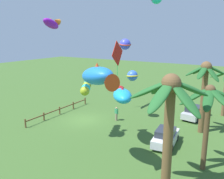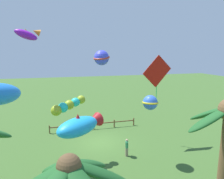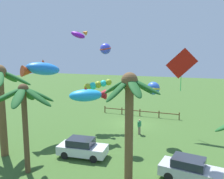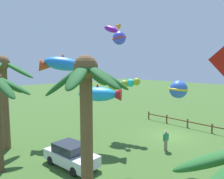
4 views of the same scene
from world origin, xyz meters
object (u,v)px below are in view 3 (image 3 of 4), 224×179
(palm_tree_3, at_px, (0,90))
(kite_ball_6, at_px, (105,49))
(palm_tree_0, at_px, (130,103))
(kite_fish_7, at_px, (41,69))
(parked_car_0, at_px, (190,169))
(kite_fish_3, at_px, (79,34))
(palm_tree_1, at_px, (24,103))
(spectator_0, at_px, (139,127))
(kite_diamond_5, at_px, (182,64))
(kite_fish_0, at_px, (88,95))
(kite_tube_2, at_px, (97,85))
(kite_ball_4, at_px, (153,88))
(parked_car_1, at_px, (82,148))

(palm_tree_3, xyz_separation_m, kite_ball_6, (-6.33, -6.34, 3.25))
(palm_tree_0, xyz_separation_m, kite_fish_7, (10.56, -5.03, 1.62))
(parked_car_0, distance_m, kite_fish_3, 18.53)
(palm_tree_1, xyz_separation_m, palm_tree_3, (3.72, -1.59, 0.49))
(palm_tree_1, bearing_deg, spectator_0, -117.13)
(spectator_0, bearing_deg, kite_diamond_5, -150.91)
(palm_tree_1, height_order, kite_fish_0, palm_tree_1)
(palm_tree_3, bearing_deg, kite_fish_7, -90.89)
(spectator_0, relative_size, kite_tube_2, 0.57)
(kite_fish_3, bearing_deg, palm_tree_0, 131.72)
(kite_fish_3, bearing_deg, kite_ball_4, 163.63)
(palm_tree_1, distance_m, kite_fish_7, 7.73)
(kite_tube_2, bearing_deg, parked_car_1, 105.35)
(palm_tree_1, xyz_separation_m, parked_car_1, (-2.35, -3.62, -4.20))
(parked_car_0, bearing_deg, kite_diamond_5, -80.68)
(parked_car_0, relative_size, kite_diamond_5, 0.94)
(palm_tree_3, relative_size, kite_diamond_5, 1.69)
(kite_tube_2, bearing_deg, kite_diamond_5, -168.58)
(kite_ball_4, distance_m, kite_diamond_5, 4.48)
(kite_ball_4, relative_size, kite_fish_7, 0.43)
(kite_diamond_5, bearing_deg, kite_fish_7, 24.94)
(palm_tree_0, height_order, kite_ball_4, palm_tree_0)
(kite_fish_3, xyz_separation_m, kite_fish_7, (1.26, 5.39, -3.66))
(palm_tree_3, height_order, parked_car_1, palm_tree_3)
(kite_diamond_5, xyz_separation_m, kite_ball_6, (6.46, 4.56, 1.47))
(palm_tree_0, distance_m, parked_car_1, 6.67)
(kite_fish_0, bearing_deg, spectator_0, -144.35)
(parked_car_1, distance_m, kite_fish_3, 13.63)
(kite_tube_2, height_order, kite_ball_6, kite_ball_6)
(parked_car_0, xyz_separation_m, kite_fish_0, (9.58, -4.33, 3.61))
(palm_tree_0, height_order, parked_car_0, palm_tree_0)
(palm_tree_0, relative_size, parked_car_1, 1.76)
(palm_tree_0, xyz_separation_m, parked_car_1, (4.56, -2.08, -4.41))
(palm_tree_3, distance_m, parked_car_0, 15.16)
(parked_car_0, distance_m, kite_ball_6, 12.31)
(kite_fish_3, height_order, kite_diamond_5, kite_fish_3)
(kite_ball_4, bearing_deg, palm_tree_3, 35.85)
(palm_tree_1, xyz_separation_m, spectator_0, (-5.33, -10.41, -4.14))
(palm_tree_1, height_order, parked_car_0, palm_tree_1)
(parked_car_1, height_order, kite_diamond_5, kite_diamond_5)
(kite_diamond_5, relative_size, kite_fish_7, 1.06)
(palm_tree_1, xyz_separation_m, kite_ball_4, (-6.88, -9.25, 0.11))
(palm_tree_3, xyz_separation_m, kite_fish_0, (-4.77, -5.75, -1.09))
(palm_tree_3, relative_size, spectator_0, 4.66)
(kite_tube_2, bearing_deg, kite_ball_4, 167.04)
(kite_tube_2, distance_m, kite_diamond_5, 9.16)
(palm_tree_3, xyz_separation_m, kite_diamond_5, (-12.79, -10.90, 1.79))
(palm_tree_0, xyz_separation_m, kite_fish_0, (5.87, -5.79, -0.80))
(kite_ball_4, xyz_separation_m, kite_diamond_5, (-2.19, -3.24, 2.17))
(spectator_0, bearing_deg, kite_fish_7, 23.12)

